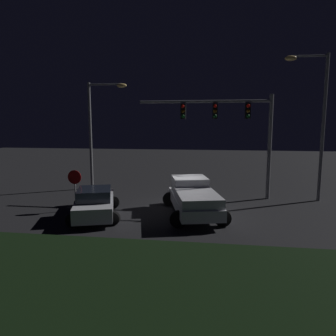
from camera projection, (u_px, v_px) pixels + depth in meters
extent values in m
plane|color=black|center=(182.00, 207.00, 17.72)|extent=(80.00, 80.00, 0.00)
cube|color=black|center=(154.00, 281.00, 9.26)|extent=(22.89, 6.25, 0.10)
cube|color=silver|center=(193.00, 202.00, 16.10)|extent=(3.22, 5.72, 0.55)
cube|color=silver|center=(190.00, 185.00, 17.17)|extent=(2.24, 2.28, 0.85)
cube|color=black|center=(190.00, 182.00, 17.15)|extent=(2.07, 1.89, 0.51)
cube|color=silver|center=(197.00, 198.00, 14.96)|extent=(2.58, 3.39, 0.45)
cylinder|color=black|center=(170.00, 199.00, 17.95)|extent=(0.80, 0.22, 0.80)
cylinder|color=black|center=(205.00, 198.00, 18.15)|extent=(0.80, 0.22, 0.80)
cylinder|color=black|center=(179.00, 219.00, 14.12)|extent=(0.80, 0.22, 0.80)
cylinder|color=black|center=(223.00, 218.00, 14.32)|extent=(0.80, 0.22, 0.80)
cube|color=silver|center=(95.00, 205.00, 15.80)|extent=(3.04, 4.74, 0.70)
cube|color=black|center=(94.00, 194.00, 15.47)|extent=(2.13, 2.39, 0.55)
cylinder|color=black|center=(80.00, 204.00, 17.15)|extent=(0.64, 0.22, 0.64)
cylinder|color=black|center=(114.00, 203.00, 17.45)|extent=(0.64, 0.22, 0.64)
cylinder|color=black|center=(73.00, 220.00, 14.23)|extent=(0.64, 0.22, 0.64)
cylinder|color=black|center=(113.00, 218.00, 14.53)|extent=(0.64, 0.22, 0.64)
cylinder|color=slate|center=(269.00, 148.00, 19.28)|extent=(0.24, 0.24, 6.50)
cylinder|color=slate|center=(204.00, 102.00, 19.45)|extent=(8.20, 0.18, 0.18)
cube|color=black|center=(248.00, 111.00, 19.16)|extent=(0.32, 0.44, 0.95)
sphere|color=red|center=(248.00, 106.00, 18.90)|extent=(0.22, 0.22, 0.22)
sphere|color=#59380A|center=(248.00, 111.00, 18.94)|extent=(0.22, 0.22, 0.22)
sphere|color=#0C4719|center=(248.00, 116.00, 18.98)|extent=(0.22, 0.22, 0.22)
cube|color=black|center=(215.00, 111.00, 19.44)|extent=(0.32, 0.44, 0.95)
sphere|color=red|center=(215.00, 106.00, 19.17)|extent=(0.22, 0.22, 0.22)
sphere|color=#59380A|center=(215.00, 111.00, 19.22)|extent=(0.22, 0.22, 0.22)
sphere|color=#0C4719|center=(215.00, 116.00, 19.26)|extent=(0.22, 0.22, 0.22)
cube|color=black|center=(183.00, 111.00, 19.72)|extent=(0.32, 0.44, 0.95)
sphere|color=red|center=(183.00, 106.00, 19.45)|extent=(0.22, 0.22, 0.22)
sphere|color=#59380A|center=(183.00, 111.00, 19.49)|extent=(0.22, 0.22, 0.22)
sphere|color=#0C4719|center=(183.00, 116.00, 19.54)|extent=(0.22, 0.22, 0.22)
cylinder|color=slate|center=(91.00, 137.00, 22.32)|extent=(0.20, 0.20, 7.60)
cylinder|color=slate|center=(105.00, 84.00, 21.64)|extent=(2.40, 0.12, 0.12)
ellipsoid|color=#F9CC72|center=(122.00, 86.00, 21.49)|extent=(0.70, 0.44, 0.30)
cylinder|color=slate|center=(323.00, 129.00, 18.59)|extent=(0.20, 0.20, 8.80)
cylinder|color=slate|center=(309.00, 56.00, 18.14)|extent=(2.07, 0.12, 0.12)
ellipsoid|color=#F9CC72|center=(291.00, 58.00, 18.30)|extent=(0.70, 0.44, 0.30)
cylinder|color=slate|center=(75.00, 191.00, 16.92)|extent=(0.07, 0.07, 2.20)
cylinder|color=#B20C0F|center=(74.00, 177.00, 16.79)|extent=(0.76, 0.03, 0.76)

